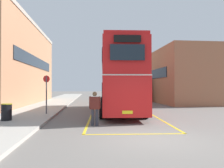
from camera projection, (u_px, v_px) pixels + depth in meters
name	position (u px, v px, depth m)	size (l,w,h in m)	color
ground_plane	(112.00, 105.00, 22.11)	(135.60, 135.60, 0.00)	#66605B
sidewalk_left	(53.00, 103.00, 23.86)	(4.00, 57.60, 0.14)	#A39E93
brick_building_left	(5.00, 64.00, 22.62)	(6.67, 18.22, 8.62)	#AD7A56
depot_building_right	(176.00, 78.00, 28.06)	(7.14, 16.06, 6.23)	#9E6647
double_decker_bus	(119.00, 78.00, 15.78)	(3.26, 10.67, 4.75)	black
single_deck_bus	(130.00, 89.00, 31.08)	(2.92, 10.03, 3.02)	black
pedestrian_boarding	(95.00, 106.00, 10.30)	(0.55, 0.31, 1.65)	#2D2D38
litter_bin	(7.00, 112.00, 11.06)	(0.55, 0.55, 0.87)	black
bus_stop_sign	(46.00, 91.00, 13.76)	(0.44, 0.12, 2.48)	#4C4C51
bay_marking_yellow	(123.00, 116.00, 13.80)	(4.91, 12.78, 0.01)	gold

